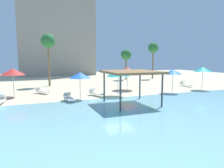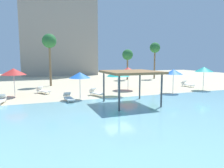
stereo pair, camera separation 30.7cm
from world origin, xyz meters
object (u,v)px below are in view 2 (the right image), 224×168
object	(u,v)px
beach_umbrella_teal_0	(204,69)
palm_tree_3	(155,49)
beach_umbrella_blue_3	(174,72)
lounge_chair_0	(187,84)
beach_umbrella_red_4	(14,72)
palm_tree_2	(49,42)
lounge_chair_1	(68,98)
palm_tree_1	(128,55)
beach_umbrella_blue_1	(80,75)
beach_umbrella_teal_5	(118,73)
lounge_chair_5	(0,100)
shade_pavilion	(131,73)
beach_umbrella_red_2	(128,70)
lounge_chair_4	(43,90)
lounge_chair_2	(96,92)

from	to	relation	value
beach_umbrella_teal_0	palm_tree_3	size ratio (longest dim) A/B	0.41
beach_umbrella_blue_3	lounge_chair_0	bearing A→B (deg)	36.36
beach_umbrella_red_4	palm_tree_2	xyz separation A→B (m)	(3.90, 6.98, 3.44)
lounge_chair_1	palm_tree_1	world-z (taller)	palm_tree_1
beach_umbrella_blue_1	beach_umbrella_teal_5	world-z (taller)	beach_umbrella_teal_5
beach_umbrella_teal_0	palm_tree_1	bearing A→B (deg)	103.06
lounge_chair_5	beach_umbrella_blue_1	bearing A→B (deg)	95.36
shade_pavilion	lounge_chair_1	xyz separation A→B (m)	(-4.59, 3.06, -2.24)
beach_umbrella_red_2	lounge_chair_0	xyz separation A→B (m)	(8.67, -0.14, -2.04)
beach_umbrella_teal_5	palm_tree_1	distance (m)	16.51
beach_umbrella_teal_5	palm_tree_1	world-z (taller)	palm_tree_1
shade_pavilion	beach_umbrella_blue_1	size ratio (longest dim) A/B	1.67
lounge_chair_4	palm_tree_3	bearing A→B (deg)	86.12
beach_umbrella_red_4	lounge_chair_1	distance (m)	6.64
beach_umbrella_teal_0	beach_umbrella_teal_5	xyz separation A→B (m)	(-11.02, -0.08, -0.18)
lounge_chair_5	palm_tree_1	xyz separation A→B (m)	(18.21, 14.41, 3.99)
beach_umbrella_teal_0	lounge_chair_0	world-z (taller)	beach_umbrella_teal_0
shade_pavilion	beach_umbrella_blue_1	xyz separation A→B (m)	(-3.42, 3.69, -0.35)
beach_umbrella_red_2	beach_umbrella_teal_5	distance (m)	4.34
beach_umbrella_red_2	beach_umbrella_red_4	distance (m)	12.40
beach_umbrella_red_4	beach_umbrella_blue_1	bearing A→B (deg)	-31.75
beach_umbrella_teal_0	palm_tree_2	bearing A→B (deg)	148.63
beach_umbrella_red_2	palm_tree_1	size ratio (longest dim) A/B	0.50
beach_umbrella_teal_0	palm_tree_2	size ratio (longest dim) A/B	0.39
beach_umbrella_teal_0	lounge_chair_1	distance (m)	16.25
beach_umbrella_blue_1	beach_umbrella_teal_5	bearing A→B (deg)	3.59
lounge_chair_0	lounge_chair_2	xyz separation A→B (m)	(-13.41, -2.37, 0.00)
beach_umbrella_teal_0	beach_umbrella_blue_1	distance (m)	14.91
palm_tree_2	palm_tree_3	world-z (taller)	palm_tree_2
beach_umbrella_red_4	lounge_chair_5	size ratio (longest dim) A/B	1.42
lounge_chair_2	lounge_chair_0	bearing A→B (deg)	80.83
beach_umbrella_teal_0	lounge_chair_5	world-z (taller)	beach_umbrella_teal_0
lounge_chair_0	palm_tree_2	bearing A→B (deg)	-118.69
palm_tree_2	palm_tree_3	bearing A→B (deg)	11.74
shade_pavilion	lounge_chair_1	distance (m)	5.95
beach_umbrella_teal_0	beach_umbrella_red_4	distance (m)	20.99
lounge_chair_2	lounge_chair_5	bearing A→B (deg)	-103.43
lounge_chair_5	lounge_chair_1	bearing A→B (deg)	88.26
shade_pavilion	palm_tree_1	size ratio (longest dim) A/B	0.78
beach_umbrella_blue_3	palm_tree_3	size ratio (longest dim) A/B	0.38
lounge_chair_4	beach_umbrella_teal_0	bearing A→B (deg)	46.75
palm_tree_2	beach_umbrella_teal_5	bearing A→B (deg)	-60.64
palm_tree_1	palm_tree_2	distance (m)	14.20
beach_umbrella_blue_3	lounge_chair_5	world-z (taller)	beach_umbrella_blue_3
shade_pavilion	lounge_chair_2	bearing A→B (deg)	108.08
lounge_chair_1	palm_tree_2	size ratio (longest dim) A/B	0.28
lounge_chair_4	palm_tree_3	size ratio (longest dim) A/B	0.29
shade_pavilion	beach_umbrella_blue_3	world-z (taller)	shade_pavilion
beach_umbrella_blue_3	lounge_chair_2	distance (m)	8.67
palm_tree_3	lounge_chair_5	bearing A→B (deg)	-149.01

